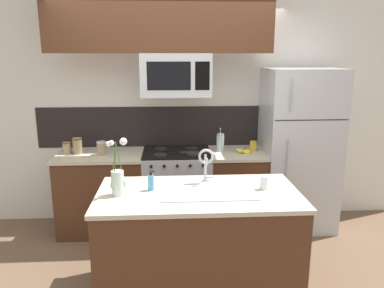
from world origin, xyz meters
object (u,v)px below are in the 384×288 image
(storage_jar_tall, at_px, (67,148))
(sink_faucet, at_px, (206,161))
(storage_jar_medium, at_px, (77,146))
(microwave, at_px, (176,75))
(stove_range, at_px, (177,190))
(storage_jar_short, at_px, (102,148))
(dish_soap_bottle, at_px, (151,182))
(flower_vase, at_px, (118,180))
(refrigerator, at_px, (298,149))
(coffee_tin, at_px, (253,146))
(banana_bunch, at_px, (244,151))
(drinking_glass, at_px, (264,183))
(french_press, at_px, (220,142))

(storage_jar_tall, bearing_deg, sink_faucet, -36.09)
(sink_faucet, bearing_deg, storage_jar_medium, 141.86)
(microwave, xyz_separation_m, sink_faucet, (0.23, -1.01, -0.67))
(stove_range, distance_m, storage_jar_tall, 1.33)
(storage_jar_short, bearing_deg, dish_soap_bottle, -62.66)
(stove_range, relative_size, flower_vase, 2.00)
(refrigerator, bearing_deg, storage_jar_tall, 179.76)
(flower_vase, bearing_deg, sink_faucet, 19.35)
(storage_jar_medium, xyz_separation_m, coffee_tin, (1.99, 0.03, -0.03))
(stove_range, xyz_separation_m, storage_jar_short, (-0.83, -0.03, 0.52))
(microwave, distance_m, sink_faucet, 1.24)
(sink_faucet, bearing_deg, microwave, 103.01)
(banana_bunch, distance_m, dish_soap_bottle, 1.50)
(microwave, distance_m, coffee_tin, 1.20)
(stove_range, xyz_separation_m, drinking_glass, (0.70, -1.22, 0.50))
(drinking_glass, relative_size, flower_vase, 0.24)
(refrigerator, bearing_deg, stove_range, -179.18)
(banana_bunch, relative_size, drinking_glass, 1.69)
(refrigerator, relative_size, drinking_glass, 16.41)
(storage_jar_short, bearing_deg, stove_range, 2.07)
(microwave, xyz_separation_m, storage_jar_short, (-0.83, -0.01, -0.79))
(microwave, height_order, storage_jar_short, microwave)
(storage_jar_short, distance_m, dish_soap_bottle, 1.30)
(dish_soap_bottle, bearing_deg, storage_jar_tall, 129.18)
(banana_bunch, bearing_deg, storage_jar_short, 178.92)
(storage_jar_medium, height_order, storage_jar_short, storage_jar_medium)
(coffee_tin, bearing_deg, flower_vase, -135.76)
(refrigerator, distance_m, dish_soap_bottle, 2.03)
(refrigerator, xyz_separation_m, storage_jar_medium, (-2.51, -0.00, 0.08))
(storage_jar_short, bearing_deg, sink_faucet, -43.29)
(dish_soap_bottle, bearing_deg, storage_jar_short, 117.34)
(storage_jar_tall, distance_m, storage_jar_short, 0.40)
(french_press, relative_size, drinking_glass, 2.38)
(storage_jar_tall, distance_m, banana_bunch, 1.99)
(banana_bunch, distance_m, sink_faucet, 1.12)
(drinking_glass, bearing_deg, storage_jar_tall, 146.93)
(french_press, relative_size, flower_vase, 0.57)
(storage_jar_tall, bearing_deg, flower_vase, -60.59)
(microwave, relative_size, banana_bunch, 3.91)
(french_press, bearing_deg, storage_jar_short, -176.14)
(storage_jar_short, relative_size, drinking_glass, 1.31)
(stove_range, xyz_separation_m, refrigerator, (1.40, 0.02, 0.46))
(microwave, bearing_deg, storage_jar_medium, 177.94)
(microwave, distance_m, dish_soap_bottle, 1.43)
(refrigerator, height_order, storage_jar_medium, refrigerator)
(microwave, distance_m, storage_jar_short, 1.15)
(refrigerator, relative_size, storage_jar_short, 12.48)
(microwave, relative_size, storage_jar_tall, 5.67)
(storage_jar_short, relative_size, coffee_tin, 1.34)
(stove_range, xyz_separation_m, banana_bunch, (0.76, -0.06, 0.47))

